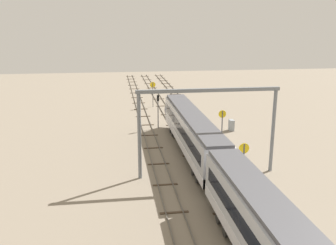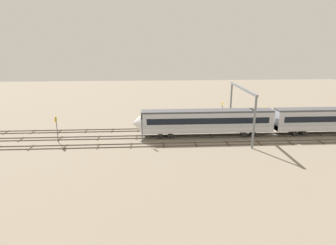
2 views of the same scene
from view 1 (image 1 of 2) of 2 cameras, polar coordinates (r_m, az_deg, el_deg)
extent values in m
plane|color=gray|center=(46.73, 2.95, -3.74)|extent=(153.30, 153.30, 0.00)
cube|color=#59544C|center=(47.87, 8.81, -3.34)|extent=(137.30, 0.07, 0.16)
cube|color=#59544C|center=(47.49, 7.15, -3.44)|extent=(137.30, 0.07, 0.16)
cube|color=#473828|center=(30.35, 18.93, -15.36)|extent=(0.24, 2.40, 0.08)
cube|color=#473828|center=(34.38, 15.09, -11.32)|extent=(0.24, 2.40, 0.08)
cube|color=#473828|center=(38.66, 12.15, -8.10)|extent=(0.24, 2.40, 0.08)
cube|color=#473828|center=(43.11, 9.84, -5.53)|extent=(0.24, 2.40, 0.08)
cube|color=#473828|center=(47.69, 7.99, -3.44)|extent=(0.24, 2.40, 0.08)
cube|color=#473828|center=(52.36, 6.47, -1.71)|extent=(0.24, 2.40, 0.08)
cube|color=#473828|center=(57.11, 5.20, -0.27)|extent=(0.24, 2.40, 0.08)
cube|color=#473828|center=(61.90, 4.13, 0.95)|extent=(0.24, 2.40, 0.08)
cube|color=#473828|center=(66.74, 3.21, 2.00)|extent=(0.24, 2.40, 0.08)
cube|color=#473828|center=(71.62, 2.41, 2.90)|extent=(0.24, 2.40, 0.08)
cube|color=#473828|center=(76.52, 1.72, 3.68)|extent=(0.24, 2.40, 0.08)
cube|color=#473828|center=(81.44, 1.11, 4.38)|extent=(0.24, 2.40, 0.08)
cube|color=#473828|center=(86.39, 0.57, 4.99)|extent=(0.24, 2.40, 0.08)
cube|color=#473828|center=(91.35, 0.08, 5.53)|extent=(0.24, 2.40, 0.08)
cube|color=#473828|center=(96.32, -0.35, 6.02)|extent=(0.24, 2.40, 0.08)
cube|color=#473828|center=(101.30, -0.74, 6.46)|extent=(0.24, 2.40, 0.08)
cube|color=#473828|center=(106.29, -1.10, 6.86)|extent=(0.24, 2.40, 0.08)
cube|color=#473828|center=(111.29, -1.43, 7.22)|extent=(0.24, 2.40, 0.08)
cube|color=#59544C|center=(46.84, 3.81, -3.61)|extent=(137.30, 0.07, 0.16)
cube|color=#59544C|center=(46.58, 2.08, -3.69)|extent=(137.30, 0.07, 0.16)
cube|color=#473828|center=(31.41, 9.10, -13.60)|extent=(0.24, 2.40, 0.08)
cube|color=#473828|center=(37.34, 6.00, -8.68)|extent=(0.24, 2.40, 0.08)
cube|color=#473828|center=(43.54, 3.81, -5.12)|extent=(0.24, 2.40, 0.08)
cube|color=#473828|center=(49.92, 2.20, -2.45)|extent=(0.24, 2.40, 0.08)
cube|color=#473828|center=(56.42, 0.95, -0.39)|extent=(0.24, 2.40, 0.08)
cube|color=#473828|center=(62.99, -0.03, 1.24)|extent=(0.24, 2.40, 0.08)
cube|color=#473828|center=(69.62, -0.83, 2.56)|extent=(0.24, 2.40, 0.08)
cube|color=#473828|center=(76.29, -1.49, 3.65)|extent=(0.24, 2.40, 0.08)
cube|color=#473828|center=(82.99, -2.04, 4.57)|extent=(0.24, 2.40, 0.08)
cube|color=#473828|center=(89.72, -2.52, 5.35)|extent=(0.24, 2.40, 0.08)
cube|color=#473828|center=(96.47, -2.92, 6.02)|extent=(0.24, 2.40, 0.08)
cube|color=#473828|center=(103.23, -3.28, 6.60)|extent=(0.24, 2.40, 0.08)
cube|color=#473828|center=(110.00, -3.59, 7.11)|extent=(0.24, 2.40, 0.08)
cube|color=#59544C|center=(46.18, -1.38, -3.85)|extent=(137.30, 0.07, 0.16)
cube|color=#59544C|center=(46.04, -3.15, -3.93)|extent=(137.30, 0.07, 0.16)
cube|color=#473828|center=(31.10, 0.98, -13.70)|extent=(0.24, 2.40, 0.08)
cube|color=#473828|center=(35.97, -0.42, -9.55)|extent=(0.24, 2.40, 0.08)
cube|color=#473828|center=(40.99, -1.46, -6.40)|extent=(0.24, 2.40, 0.08)
cube|color=#473828|center=(46.12, -2.26, -3.94)|extent=(0.24, 2.40, 0.08)
cube|color=#473828|center=(51.33, -2.90, -1.97)|extent=(0.24, 2.40, 0.08)
cube|color=#473828|center=(56.58, -3.42, -0.37)|extent=(0.24, 2.40, 0.08)
cube|color=#473828|center=(61.88, -3.85, 0.95)|extent=(0.24, 2.40, 0.08)
cube|color=#473828|center=(67.21, -4.21, 2.07)|extent=(0.24, 2.40, 0.08)
cube|color=#473828|center=(72.57, -4.52, 3.03)|extent=(0.24, 2.40, 0.08)
cube|color=#473828|center=(77.94, -4.78, 3.85)|extent=(0.24, 2.40, 0.08)
cube|color=#473828|center=(83.33, -5.02, 4.56)|extent=(0.24, 2.40, 0.08)
cube|color=#473828|center=(88.73, -5.22, 5.19)|extent=(0.24, 2.40, 0.08)
cube|color=#473828|center=(94.15, -5.40, 5.75)|extent=(0.24, 2.40, 0.08)
cube|color=#473828|center=(99.57, -5.56, 6.24)|extent=(0.24, 2.40, 0.08)
cube|color=#473828|center=(105.00, -5.71, 6.69)|extent=(0.24, 2.40, 0.08)
cube|color=#473828|center=(110.43, -5.84, 7.09)|extent=(0.24, 2.40, 0.08)
cube|color=#B7BCC6|center=(43.40, 3.66, -1.27)|extent=(24.00, 2.90, 3.60)
cube|color=silver|center=(43.79, 3.64, -2.97)|extent=(24.00, 2.94, 0.90)
cube|color=#4C4C51|center=(42.89, 3.71, 1.23)|extent=(24.00, 2.50, 0.30)
cube|color=black|center=(43.59, 5.55, -0.65)|extent=(22.00, 0.04, 1.10)
cube|color=black|center=(43.01, 1.77, -0.80)|extent=(22.00, 0.04, 1.10)
cylinder|color=black|center=(36.28, 6.38, -8.44)|extent=(0.90, 2.70, 0.90)
cylinder|color=black|center=(37.89, 5.70, -7.38)|extent=(0.90, 2.70, 0.90)
cylinder|color=black|center=(50.41, 2.06, -1.60)|extent=(0.90, 2.70, 0.90)
cylinder|color=black|center=(52.11, 1.71, -1.05)|extent=(0.90, 2.70, 0.90)
cube|color=#4C4C51|center=(20.79, 18.24, -15.05)|extent=(24.00, 2.50, 0.30)
cylinder|color=black|center=(28.24, 11.30, -15.88)|extent=(0.90, 2.70, 0.90)
cylinder|color=black|center=(29.71, 10.14, -14.17)|extent=(0.90, 2.70, 0.90)
cone|color=silver|center=(55.64, 0.99, 2.19)|extent=(1.60, 3.24, 3.24)
cylinder|color=slate|center=(39.39, 15.86, -1.35)|extent=(0.36, 0.36, 8.58)
cylinder|color=slate|center=(36.14, -4.43, -2.26)|extent=(0.36, 0.36, 8.58)
cube|color=slate|center=(36.15, 6.35, 4.97)|extent=(0.40, 14.29, 0.35)
cylinder|color=#4C4C51|center=(68.65, -2.35, 4.31)|extent=(0.12, 0.12, 4.63)
cylinder|color=yellow|center=(68.37, -2.37, 5.84)|extent=(0.05, 1.03, 1.03)
cube|color=black|center=(68.40, -2.37, 5.84)|extent=(0.02, 0.46, 0.12)
cylinder|color=#4C4C51|center=(40.86, 8.26, -2.26)|extent=(0.12, 0.12, 5.95)
cylinder|color=yellow|center=(40.21, 8.38, 1.30)|extent=(0.05, 0.83, 0.83)
cube|color=black|center=(40.24, 8.37, 1.31)|extent=(0.02, 0.38, 0.12)
cylinder|color=#4C4C51|center=(33.67, 11.48, -7.19)|extent=(0.12, 0.12, 4.88)
cylinder|color=yellow|center=(33.01, 11.63, -3.92)|extent=(0.05, 0.95, 0.95)
cube|color=black|center=(33.03, 11.62, -3.91)|extent=(0.02, 0.43, 0.12)
cylinder|color=#4C4C51|center=(54.46, -1.54, 1.21)|extent=(0.14, 0.14, 4.08)
cube|color=black|center=(53.93, -1.56, 3.78)|extent=(0.20, 0.32, 0.90)
sphere|color=yellow|center=(53.99, -1.57, 4.01)|extent=(0.20, 0.20, 0.20)
sphere|color=#262626|center=(54.07, -1.57, 3.60)|extent=(0.20, 0.20, 0.20)
cube|color=gray|center=(54.25, 9.74, -0.41)|extent=(1.09, 0.61, 1.59)
cube|color=#333333|center=(54.70, 9.58, -0.02)|extent=(0.02, 0.43, 0.24)
camera|label=2|loc=(64.57, -47.62, 11.98)|focal=29.84mm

